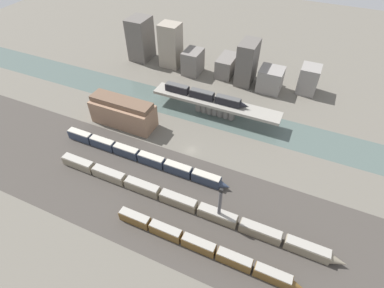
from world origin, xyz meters
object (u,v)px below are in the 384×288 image
at_px(train_yard_mid, 183,202).
at_px(warehouse_building, 123,112).
at_px(train_yard_far, 141,157).
at_px(signal_tower, 220,206).
at_px(train_on_bridge, 205,95).
at_px(train_yard_near, 202,246).

bearing_deg(train_yard_mid, warehouse_building, 145.45).
distance_m(train_yard_mid, train_yard_far, 26.16).
bearing_deg(signal_tower, train_yard_far, 160.61).
distance_m(train_on_bridge, train_yard_mid, 52.48).
bearing_deg(train_yard_near, train_on_bridge, 111.94).
distance_m(train_yard_near, signal_tower, 12.63).
bearing_deg(train_yard_mid, signal_tower, -1.26).
xyz_separation_m(train_on_bridge, train_yard_mid, (13.25, -50.30, -6.93)).
relative_size(train_yard_far, signal_tower, 4.45).
relative_size(train_on_bridge, warehouse_building, 1.41).
height_order(train_yard_near, train_yard_mid, train_yard_near).
bearing_deg(warehouse_building, train_yard_mid, -34.55).
relative_size(train_on_bridge, train_yard_mid, 0.39).
height_order(train_on_bridge, signal_tower, signal_tower).
relative_size(train_on_bridge, train_yard_near, 0.68).
relative_size(train_yard_mid, train_yard_far, 1.44).
distance_m(train_yard_mid, warehouse_building, 50.48).
bearing_deg(warehouse_building, signal_tower, -28.16).
distance_m(train_yard_far, signal_tower, 38.04).
xyz_separation_m(train_on_bridge, train_yard_far, (-9.87, -38.08, -6.76)).
xyz_separation_m(train_yard_mid, train_yard_far, (-23.12, 12.23, 0.17)).
height_order(train_on_bridge, train_yard_far, train_on_bridge).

